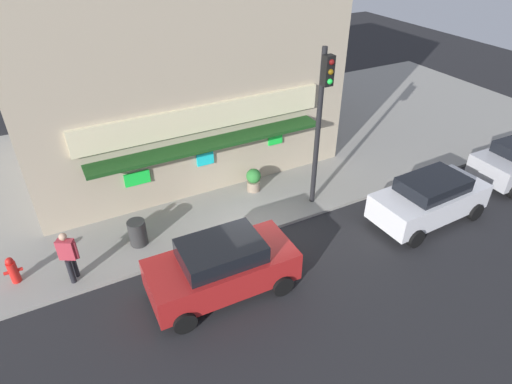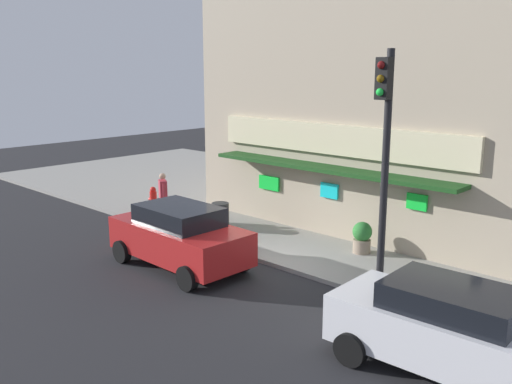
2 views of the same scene
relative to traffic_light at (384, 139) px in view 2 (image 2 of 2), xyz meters
The scene contains 10 objects.
ground_plane 4.73m from the traffic_light, 166.80° to the right, with size 57.12×57.12×0.00m, color #232326.
sidewalk 7.21m from the traffic_light, 117.04° to the left, with size 38.08×12.38×0.12m, color gray.
corner_building 7.51m from the traffic_light, 114.97° to the left, with size 11.97×9.52×8.49m.
traffic_light is the anchor object (origin of this frame).
fire_hydrant 10.56m from the traffic_light, behind, with size 0.50×0.26×0.89m.
trash_can 7.18m from the traffic_light, behind, with size 0.58×0.58×0.87m, color #2D2D2D.
pedestrian 8.92m from the traffic_light, behind, with size 0.58×0.44×1.70m.
potted_plant_by_doorway 3.94m from the traffic_light, 132.24° to the left, with size 0.57×0.57×0.92m.
parked_car_white 4.91m from the traffic_light, 40.59° to the right, with size 4.27×2.13×1.67m.
parked_car_red 6.04m from the traffic_light, 153.44° to the right, with size 4.20×2.13×1.73m.
Camera 2 is at (9.59, -10.89, 5.39)m, focal length 39.24 mm.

